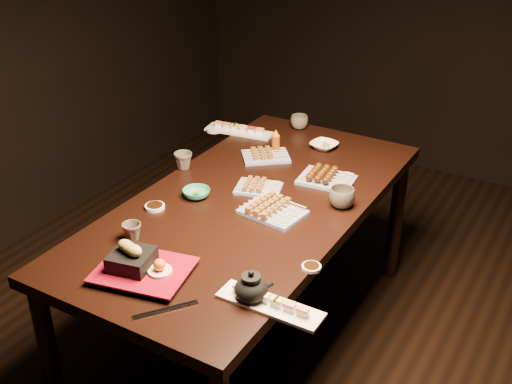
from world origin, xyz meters
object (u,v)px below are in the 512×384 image
Objects in this scene: teacup_far_left at (183,161)px; teacup_far_right at (299,122)px; teacup_near_left at (132,232)px; yakitori_plate_right at (273,207)px; condiment_bottle at (276,141)px; sushi_platter_near at (270,301)px; edamame_bowl_cream at (324,146)px; sushi_platter_far at (239,129)px; tempura_tray at (143,261)px; teapot at (251,286)px; yakitori_plate_left at (266,153)px; yakitori_plate_center at (258,185)px; dining_table at (250,273)px; edamame_bowl_green at (196,193)px; teacup_mid_right at (342,198)px.

teacup_far_right is (0.24, 0.71, -0.00)m from teacup_far_left.
teacup_near_left is 0.87× the size of teacup_far_left.
yakitori_plate_right is 0.60m from condiment_bottle.
sushi_platter_near is 2.80× the size of edamame_bowl_cream.
condiment_bottle is (0.29, -0.13, 0.04)m from sushi_platter_far.
teacup_near_left is at bearing -103.27° from edamame_bowl_cream.
teacup_far_right is (-0.14, 1.47, -0.02)m from tempura_tray.
sushi_platter_near is 1.52m from teacup_far_right.
sushi_platter_near reaches higher than edamame_bowl_cream.
sushi_platter_far is 1.43m from teapot.
yakitori_plate_left is 0.08m from condiment_bottle.
tempura_tray reaches higher than yakitori_plate_center.
yakitori_plate_center is 0.79× the size of yakitori_plate_right.
teacup_far_right reaches higher than yakitori_plate_left.
dining_table is 15.33× the size of edamame_bowl_green.
tempura_tray is 0.25m from teacup_near_left.
yakitori_plate_right is 0.76× the size of tempura_tray.
yakitori_plate_center reaches higher than dining_table.
edamame_bowl_cream is at bearing 74.40° from tempura_tray.
teacup_mid_right is (0.37, 0.05, 0.02)m from yakitori_plate_center.
teacup_near_left is 0.80× the size of teacup_far_right.
yakitori_plate_left is at bearing 84.09° from tempura_tray.
sushi_platter_near is at bearing -66.41° from teacup_far_right.
teapot is at bearing -75.68° from edamame_bowl_cream.
teacup_far_right is (-0.32, 0.86, 0.01)m from yakitori_plate_right.
yakitori_plate_right is 0.57m from teacup_near_left.
yakitori_plate_left is (-0.16, 0.41, 0.40)m from dining_table.
teacup_far_left is 0.64× the size of teapot.
teacup_far_left is (-0.57, 0.16, 0.01)m from yakitori_plate_right.
condiment_bottle reaches higher than yakitori_plate_right.
teacup_far_left is 0.68× the size of condiment_bottle.
edamame_bowl_cream is at bearing 177.23° from sushi_platter_far.
yakitori_plate_left is (-0.29, 0.45, -0.00)m from yakitori_plate_right.
teapot is (0.40, 0.07, -0.00)m from tempura_tray.
teacup_far_left is at bearing 99.98° from teapot.
yakitori_plate_right is 0.59m from teacup_far_left.
teacup_mid_right reaches higher than sushi_platter_far.
teapot is (0.54, -1.40, 0.02)m from teacup_far_right.
sushi_platter_far is 0.65m from yakitori_plate_center.
tempura_tray is (-0.04, -0.65, 0.43)m from dining_table.
yakitori_plate_right is at bearing -15.59° from teacup_far_left.
sushi_platter_far is 4.88× the size of teacup_near_left.
teacup_near_left reaches higher than sushi_platter_far.
yakitori_plate_right is at bearing 118.31° from sushi_platter_near.
edamame_bowl_cream is 0.25m from condiment_bottle.
yakitori_plate_left is at bearing 153.31° from teacup_mid_right.
condiment_bottle is (0.29, 0.37, 0.02)m from teacup_far_left.
tempura_tray is 4.35× the size of teacup_near_left.
condiment_bottle reaches higher than teapot.
teacup_mid_right is at bearing 22.80° from edamame_bowl_green.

